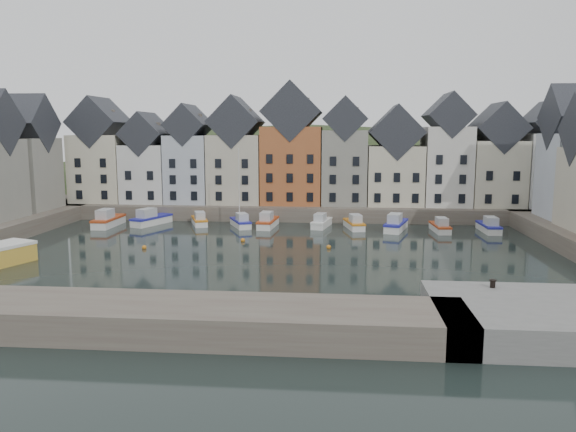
# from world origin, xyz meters

# --- Properties ---
(ground) EXTENTS (260.00, 260.00, 0.00)m
(ground) POSITION_xyz_m (0.00, 0.00, 0.00)
(ground) COLOR black
(ground) RESTS_ON ground
(far_quay) EXTENTS (90.00, 16.00, 2.00)m
(far_quay) POSITION_xyz_m (0.00, 30.00, 1.00)
(far_quay) COLOR brown
(far_quay) RESTS_ON ground
(near_wall) EXTENTS (50.00, 6.00, 2.00)m
(near_wall) POSITION_xyz_m (-10.00, -22.00, 1.00)
(near_wall) COLOR brown
(near_wall) RESTS_ON ground
(hillside) EXTENTS (153.60, 70.40, 64.00)m
(hillside) POSITION_xyz_m (0.02, 56.00, -17.96)
(hillside) COLOR #1F2F17
(hillside) RESTS_ON ground
(far_terrace) EXTENTS (72.37, 8.16, 17.78)m
(far_terrace) POSITION_xyz_m (3.21, 28.00, 8.88)
(far_terrace) COLOR beige
(far_terrace) RESTS_ON far_quay
(left_terrace) EXTENTS (7.65, 17.00, 15.69)m
(left_terrace) POSITION_xyz_m (-36.00, 13.50, 8.88)
(left_terrace) COLOR gray
(left_terrace) RESTS_ON left_quay
(mooring_buoys) EXTENTS (20.50, 5.50, 0.50)m
(mooring_buoys) POSITION_xyz_m (-4.00, 5.33, 0.15)
(mooring_buoys) COLOR #C47017
(mooring_buoys) RESTS_ON ground
(boat_a) EXTENTS (2.21, 6.99, 2.68)m
(boat_a) POSITION_xyz_m (-23.79, 16.67, 0.80)
(boat_a) COLOR silver
(boat_a) RESTS_ON ground
(boat_b) EXTENTS (4.34, 6.95, 2.56)m
(boat_b) POSITION_xyz_m (-18.52, 18.46, 0.76)
(boat_b) COLOR silver
(boat_b) RESTS_ON ground
(boat_c) EXTENTS (3.49, 5.71, 2.10)m
(boat_c) POSITION_xyz_m (-11.84, 18.92, 0.62)
(boat_c) COLOR silver
(boat_c) RESTS_ON ground
(boat_d) EXTENTS (3.81, 5.81, 10.66)m
(boat_d) POSITION_xyz_m (-5.95, 17.84, 0.69)
(boat_d) COLOR silver
(boat_d) RESTS_ON ground
(boat_e) EXTENTS (2.42, 6.33, 2.38)m
(boat_e) POSITION_xyz_m (-2.35, 17.93, 0.71)
(boat_e) COLOR silver
(boat_e) RESTS_ON ground
(boat_f) EXTENTS (2.82, 5.80, 2.14)m
(boat_f) POSITION_xyz_m (4.76, 18.60, 0.64)
(boat_f) COLOR silver
(boat_f) RESTS_ON ground
(boat_g) EXTENTS (2.91, 5.92, 2.18)m
(boat_g) POSITION_xyz_m (9.10, 17.85, 0.65)
(boat_g) COLOR silver
(boat_g) RESTS_ON ground
(boat_h) EXTENTS (3.80, 6.88, 2.52)m
(boat_h) POSITION_xyz_m (14.38, 16.89, 0.75)
(boat_h) COLOR silver
(boat_h) RESTS_ON ground
(boat_i) EXTENTS (2.06, 5.61, 2.12)m
(boat_i) POSITION_xyz_m (19.93, 16.49, 0.63)
(boat_i) COLOR silver
(boat_i) RESTS_ON ground
(boat_j) EXTENTS (1.99, 5.91, 2.25)m
(boat_j) POSITION_xyz_m (26.07, 16.93, 0.67)
(boat_j) COLOR silver
(boat_j) RESTS_ON ground
(mooring_bollard) EXTENTS (0.48, 0.48, 0.56)m
(mooring_bollard) POSITION_xyz_m (17.66, -16.50, 2.31)
(mooring_bollard) COLOR black
(mooring_bollard) RESTS_ON near_quay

